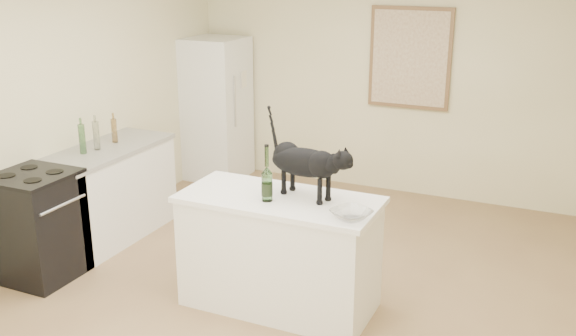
{
  "coord_description": "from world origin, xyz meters",
  "views": [
    {
      "loc": [
        2.05,
        -4.32,
        2.61
      ],
      "look_at": [
        0.15,
        -0.15,
        1.12
      ],
      "focal_mm": 40.82,
      "sensor_mm": 36.0,
      "label": 1
    }
  ],
  "objects": [
    {
      "name": "fridge",
      "position": [
        -1.95,
        2.35,
        0.85
      ],
      "size": [
        0.68,
        0.68,
        1.7
      ],
      "primitive_type": "cube",
      "color": "white",
      "rests_on": "floor"
    },
    {
      "name": "wall_left",
      "position": [
        -2.25,
        0.0,
        1.3
      ],
      "size": [
        0.0,
        5.5,
        5.5
      ],
      "primitive_type": "plane",
      "rotation": [
        1.57,
        0.0,
        1.57
      ],
      "color": "beige",
      "rests_on": "ground"
    },
    {
      "name": "wine_bottle",
      "position": [
        0.05,
        -0.3,
        1.09
      ],
      "size": [
        0.1,
        0.1,
        0.38
      ],
      "primitive_type": "cylinder",
      "rotation": [
        0.0,
        0.0,
        -0.27
      ],
      "color": "#2A5D25",
      "rests_on": "island_top"
    },
    {
      "name": "wall_back",
      "position": [
        0.0,
        2.75,
        1.3
      ],
      "size": [
        4.5,
        0.0,
        4.5
      ],
      "primitive_type": "plane",
      "rotation": [
        1.57,
        0.0,
        0.0
      ],
      "color": "beige",
      "rests_on": "ground"
    },
    {
      "name": "counter_bottle_cluster",
      "position": [
        -1.98,
        0.25,
        1.03
      ],
      "size": [
        0.09,
        0.48,
        0.27
      ],
      "color": "#1D5623",
      "rests_on": "left_countertop"
    },
    {
      "name": "stove",
      "position": [
        -1.95,
        -0.6,
        0.45
      ],
      "size": [
        0.6,
        0.6,
        0.9
      ],
      "primitive_type": "cube",
      "color": "black",
      "rests_on": "floor"
    },
    {
      "name": "glass_bowl",
      "position": [
        0.73,
        -0.38,
        0.93
      ],
      "size": [
        0.35,
        0.35,
        0.06
      ],
      "primitive_type": "imported",
      "rotation": [
        0.0,
        0.0,
        -0.43
      ],
      "color": "white",
      "rests_on": "island_top"
    },
    {
      "name": "artwork_frame",
      "position": [
        0.3,
        2.72,
        1.55
      ],
      "size": [
        0.9,
        0.03,
        1.1
      ],
      "primitive_type": "cube",
      "color": "brown",
      "rests_on": "wall_back"
    },
    {
      "name": "island_top",
      "position": [
        0.1,
        -0.2,
        0.88
      ],
      "size": [
        1.5,
        0.7,
        0.04
      ],
      "primitive_type": "cube",
      "color": "white",
      "rests_on": "island_base"
    },
    {
      "name": "left_countertop",
      "position": [
        -1.95,
        0.3,
        0.88
      ],
      "size": [
        0.62,
        1.44,
        0.04
      ],
      "primitive_type": "cube",
      "color": "gray",
      "rests_on": "left_cabinets"
    },
    {
      "name": "floor",
      "position": [
        0.0,
        0.0,
        0.0
      ],
      "size": [
        5.5,
        5.5,
        0.0
      ],
      "primitive_type": "plane",
      "color": "#997951",
      "rests_on": "ground"
    },
    {
      "name": "black_cat",
      "position": [
        0.27,
        -0.11,
        1.14
      ],
      "size": [
        0.71,
        0.39,
        0.48
      ],
      "primitive_type": null,
      "rotation": [
        0.0,
        0.0,
        -0.28
      ],
      "color": "black",
      "rests_on": "island_top"
    },
    {
      "name": "island_base",
      "position": [
        0.1,
        -0.2,
        0.43
      ],
      "size": [
        1.44,
        0.67,
        0.86
      ],
      "primitive_type": "cube",
      "color": "white",
      "rests_on": "floor"
    },
    {
      "name": "artwork_canvas",
      "position": [
        0.3,
        2.7,
        1.55
      ],
      "size": [
        0.82,
        0.0,
        1.02
      ],
      "primitive_type": "cube",
      "color": "beige",
      "rests_on": "wall_back"
    },
    {
      "name": "fridge_paper",
      "position": [
        -1.6,
        2.44,
        1.22
      ],
      "size": [
        0.02,
        0.15,
        0.2
      ],
      "primitive_type": "cube",
      "rotation": [
        0.0,
        0.0,
        0.1
      ],
      "color": "white",
      "rests_on": "fridge"
    },
    {
      "name": "left_cabinets",
      "position": [
        -1.95,
        0.3,
        0.43
      ],
      "size": [
        0.6,
        1.4,
        0.86
      ],
      "primitive_type": "cube",
      "color": "white",
      "rests_on": "floor"
    }
  ]
}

